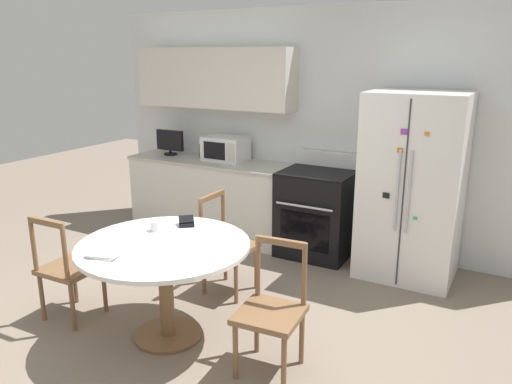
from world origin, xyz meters
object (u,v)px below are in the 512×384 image
Objects in this scene: refrigerator at (412,187)px; candle_glass at (156,227)px; microwave at (226,149)px; dining_chair_left at (68,269)px; dining_chair_far at (227,246)px; counter_bottle at (202,150)px; wallet at (186,222)px; dining_chair_right at (271,312)px; countertop_tv at (170,142)px; oven_range at (317,212)px.

refrigerator is 21.93× the size of candle_glass.
dining_chair_left is at bearing -90.86° from microwave.
counter_bottle is at bearing -136.66° from dining_chair_far.
wallet is (0.78, 0.56, 0.36)m from dining_chair_left.
dining_chair_far is 1.00× the size of dining_chair_right.
counter_bottle is 2.10m from wallet.
countertop_tv reaches higher than counter_bottle.
countertop_tv is 4.64× the size of candle_glass.
refrigerator is 1.07m from oven_range.
dining_chair_right is at bearing 47.44° from dining_chair_far.
wallet is (1.53, -1.73, -0.27)m from countertop_tv.
dining_chair_left is at bearing -135.05° from refrigerator.
dining_chair_left is (-1.23, -2.26, -0.03)m from oven_range.
microwave is 6.07× the size of candle_glass.
dining_chair_right is (0.89, -0.86, 0.00)m from dining_chair_far.
microwave is 1.94m from wallet.
wallet is (-0.98, 0.38, 0.36)m from dining_chair_right.
countertop_tv is 3.34m from dining_chair_right.
dining_chair_left is at bearing -38.26° from dining_chair_far.
countertop_tv is at bearing -126.41° from dining_chair_far.
dining_chair_far is (0.87, 1.04, 0.00)m from dining_chair_left.
refrigerator is 2.53m from counter_bottle.
wallet is at bearing -8.57° from dining_chair_far.
oven_range is at bearing -1.15° from countertop_tv.
microwave is at bearing -145.91° from dining_chair_far.
microwave is at bearing 176.55° from refrigerator.
oven_range is 2.03m from candle_glass.
candle_glass is at bearing -54.52° from countertop_tv.
dining_chair_far is at bearing 48.72° from dining_chair_left.
dining_chair_left is 0.82m from candle_glass.
dining_chair_far is 0.60m from wallet.
dining_chair_far is 1.24m from dining_chair_right.
dining_chair_right is at bearing -75.85° from oven_range.
dining_chair_right is at bearing -51.46° from microwave.
candle_glass is at bearing 26.56° from dining_chair_left.
microwave is 1.66m from dining_chair_far.
microwave is 0.55× the size of dining_chair_far.
countertop_tv is 1.62× the size of counter_bottle.
dining_chair_right is 1.18m from candle_glass.
countertop_tv is 2.32m from wallet.
countertop_tv is at bearing 178.32° from refrigerator.
microwave is at bearing 3.27° from countertop_tv.
counter_bottle is at bearing -51.05° from dining_chair_right.
dining_chair_left is 1.00× the size of dining_chair_far.
dining_chair_far is 0.82m from candle_glass.
counter_bottle is at bearing 95.94° from dining_chair_left.
microwave is at bearing -2.01° from counter_bottle.
refrigerator reaches higher than wallet.
dining_chair_far is 11.10× the size of candle_glass.
oven_range is 2.57m from dining_chair_left.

